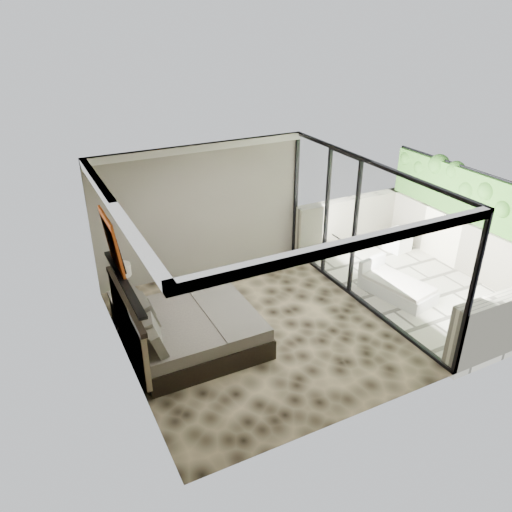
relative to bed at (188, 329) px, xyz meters
name	(u,v)px	position (x,y,z in m)	size (l,w,h in m)	color
floor	(256,329)	(1.24, -0.10, -0.35)	(5.00, 5.00, 0.00)	black
ceiling	(256,180)	(1.24, -0.10, 2.44)	(4.50, 5.00, 0.02)	silver
back_wall	(202,211)	(1.24, 2.39, 1.05)	(4.50, 0.02, 2.80)	gray
left_wall	(122,291)	(-1.00, -0.10, 1.05)	(0.02, 5.00, 2.80)	gray
glass_wall	(365,235)	(3.49, -0.10, 1.05)	(0.08, 5.00, 2.80)	white
terrace_slab	(415,285)	(4.99, -0.10, -0.41)	(3.00, 5.00, 0.12)	#B8B39D
parapet_far	(467,246)	(6.34, -0.10, 0.20)	(0.30, 5.00, 1.10)	beige
foliage_hedge	(477,198)	(6.34, -0.10, 1.30)	(0.36, 4.60, 1.10)	#386720
picture_ledge	(124,282)	(-0.94, 0.00, 1.15)	(0.12, 2.20, 0.05)	black
bed	(188,329)	(0.00, 0.00, 0.00)	(2.15, 2.08, 1.19)	black
nightstand	(125,308)	(-0.75, 1.29, -0.11)	(0.48, 0.48, 0.48)	black
table_lamp	(122,275)	(-0.71, 1.34, 0.54)	(0.32, 0.32, 0.59)	black
abstract_canvas	(112,242)	(-0.95, 0.46, 1.62)	(0.04, 0.90, 0.90)	red
framed_print	(117,251)	(-0.90, 0.42, 1.47)	(0.03, 0.50, 0.60)	black
ottoman	(398,240)	(5.69, 1.30, -0.10)	(0.49, 0.49, 0.49)	white
lounger	(395,286)	(4.28, -0.26, -0.17)	(1.00, 1.57, 0.57)	silver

